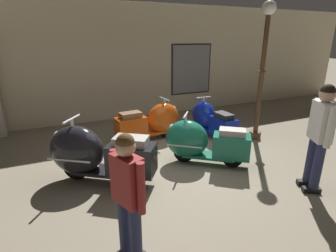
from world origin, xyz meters
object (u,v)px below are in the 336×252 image
(scooter_0, at_px, (93,154))
(scooter_3, at_px, (209,119))
(visitor_0, at_px, (128,192))
(visitor_1, at_px, (320,131))
(scooter_2, at_px, (200,142))
(lamppost, at_px, (263,64))
(scooter_1, at_px, (154,121))

(scooter_0, height_order, scooter_3, scooter_0)
(visitor_0, xyz_separation_m, visitor_1, (3.16, 0.22, 0.13))
(scooter_2, distance_m, scooter_3, 1.68)
(visitor_0, bearing_deg, lamppost, 10.16)
(scooter_0, relative_size, visitor_1, 1.04)
(scooter_0, bearing_deg, visitor_0, 127.20)
(scooter_0, relative_size, scooter_1, 1.08)
(lamppost, distance_m, visitor_1, 2.48)
(scooter_0, height_order, scooter_2, scooter_0)
(scooter_0, bearing_deg, scooter_1, -103.75)
(scooter_2, bearing_deg, visitor_1, 165.18)
(scooter_3, bearing_deg, scooter_0, 108.62)
(scooter_1, bearing_deg, scooter_2, -84.65)
(scooter_3, bearing_deg, visitor_1, -178.98)
(scooter_3, distance_m, lamppost, 1.81)
(scooter_2, xyz_separation_m, visitor_1, (1.20, -1.59, 0.56))
(visitor_1, bearing_deg, lamppost, -81.48)
(lamppost, bearing_deg, scooter_0, -173.34)
(visitor_1, bearing_deg, scooter_3, -58.95)
(scooter_0, height_order, scooter_1, scooter_0)
(scooter_1, xyz_separation_m, lamppost, (2.32, -1.00, 1.37))
(scooter_0, distance_m, visitor_0, 1.99)
(scooter_3, xyz_separation_m, lamppost, (0.93, -0.68, 1.40))
(scooter_1, height_order, scooter_2, scooter_1)
(visitor_0, height_order, visitor_1, visitor_1)
(scooter_1, bearing_deg, visitor_1, -70.82)
(scooter_3, relative_size, visitor_1, 0.90)
(visitor_0, bearing_deg, scooter_1, 43.30)
(scooter_1, relative_size, visitor_0, 1.10)
(scooter_0, xyz_separation_m, scooter_2, (2.02, -0.15, -0.06))
(scooter_1, height_order, lamppost, lamppost)
(scooter_3, distance_m, visitor_1, 2.95)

